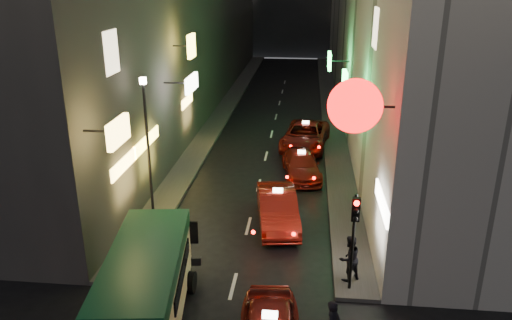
% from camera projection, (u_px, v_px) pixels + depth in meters
% --- Properties ---
extents(sidewalk_left, '(1.50, 52.00, 0.15)m').
position_uv_depth(sidewalk_left, '(228.00, 105.00, 41.57)').
color(sidewalk_left, '#494644').
rests_on(sidewalk_left, ground).
extents(sidewalk_right, '(1.50, 52.00, 0.15)m').
position_uv_depth(sidewalk_right, '(330.00, 108.00, 40.75)').
color(sidewalk_right, '#494644').
rests_on(sidewalk_right, ground).
extents(minibus, '(2.83, 6.18, 2.56)m').
position_uv_depth(minibus, '(146.00, 281.00, 14.88)').
color(minibus, '#F5EA99').
rests_on(minibus, ground).
extents(taxi_second, '(3.07, 5.81, 1.93)m').
position_uv_depth(taxi_second, '(278.00, 206.00, 21.46)').
color(taxi_second, maroon).
rests_on(taxi_second, ground).
extents(taxi_third, '(2.63, 4.96, 1.67)m').
position_uv_depth(taxi_third, '(301.00, 163.00, 26.75)').
color(taxi_third, maroon).
rests_on(taxi_third, ground).
extents(taxi_far, '(3.13, 6.05, 2.01)m').
position_uv_depth(taxi_far, '(305.00, 134.00, 31.16)').
color(taxi_far, maroon).
rests_on(taxi_far, ground).
extents(pedestrian_sidewalk, '(0.85, 0.78, 1.92)m').
position_uv_depth(pedestrian_sidewalk, '(349.00, 255.00, 17.19)').
color(pedestrian_sidewalk, black).
rests_on(pedestrian_sidewalk, sidewalk_right).
extents(traffic_light, '(0.26, 0.43, 3.50)m').
position_uv_depth(traffic_light, '(355.00, 223.00, 16.04)').
color(traffic_light, black).
rests_on(traffic_light, sidewalk_right).
extents(lamp_post, '(0.28, 0.28, 6.22)m').
position_uv_depth(lamp_post, '(148.00, 141.00, 20.71)').
color(lamp_post, black).
rests_on(lamp_post, sidewalk_left).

